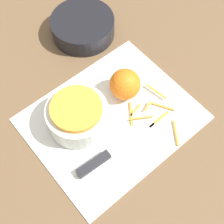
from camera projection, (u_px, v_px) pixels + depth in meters
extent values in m
plane|color=brown|center=(112.00, 119.00, 0.81)|extent=(4.00, 4.00, 0.00)
cube|color=silver|center=(112.00, 118.00, 0.80)|extent=(0.41, 0.34, 0.01)
cylinder|color=silver|center=(78.00, 116.00, 0.77)|extent=(0.15, 0.15, 0.06)
cylinder|color=orange|center=(76.00, 109.00, 0.74)|extent=(0.13, 0.13, 0.02)
cylinder|color=black|center=(83.00, 27.00, 0.92)|extent=(0.19, 0.19, 0.06)
cube|color=#232328|center=(94.00, 164.00, 0.73)|extent=(0.09, 0.03, 0.02)
cube|color=silver|center=(132.00, 138.00, 0.77)|extent=(0.14, 0.03, 0.00)
sphere|color=orange|center=(125.00, 84.00, 0.80)|extent=(0.08, 0.08, 0.08)
cube|color=orange|center=(176.00, 133.00, 0.78)|extent=(0.05, 0.06, 0.00)
cube|color=orange|center=(163.00, 106.00, 0.82)|extent=(0.03, 0.06, 0.00)
cube|color=orange|center=(136.00, 110.00, 0.81)|extent=(0.04, 0.01, 0.00)
cube|color=orange|center=(141.00, 118.00, 0.80)|extent=(0.06, 0.04, 0.00)
cube|color=orange|center=(131.00, 114.00, 0.81)|extent=(0.05, 0.06, 0.00)
cube|color=gold|center=(148.00, 106.00, 0.81)|extent=(0.03, 0.02, 0.00)
cube|color=orange|center=(156.00, 91.00, 0.83)|extent=(0.02, 0.07, 0.00)
cube|color=orange|center=(159.00, 119.00, 0.80)|extent=(0.07, 0.01, 0.00)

